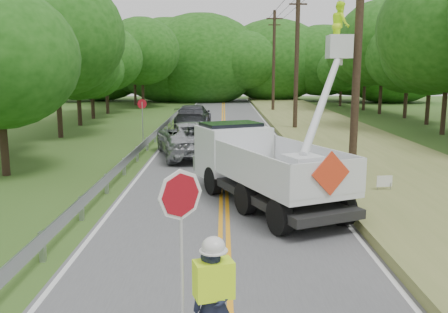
{
  "coord_description": "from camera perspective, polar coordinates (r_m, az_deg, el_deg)",
  "views": [
    {
      "loc": [
        -0.03,
        -9.18,
        4.27
      ],
      "look_at": [
        0.0,
        6.0,
        1.5
      ],
      "focal_mm": 38.22,
      "sensor_mm": 36.0,
      "label": 1
    }
  ],
  "objects": [
    {
      "name": "treeline_right",
      "position": [
        37.56,
        25.08,
        12.37
      ],
      "size": [
        11.96,
        53.13,
        11.39
      ],
      "color": "#332319",
      "rests_on": "ground"
    },
    {
      "name": "tall_grass_verge",
      "position": [
        24.59,
        16.75,
        0.25
      ],
      "size": [
        7.0,
        96.0,
        0.3
      ],
      "primitive_type": "cube",
      "color": "olive",
      "rests_on": "ground"
    },
    {
      "name": "suv_darkgrey",
      "position": [
        35.47,
        -3.69,
        4.84
      ],
      "size": [
        2.58,
        6.01,
        1.73
      ],
      "primitive_type": "imported",
      "rotation": [
        0.0,
        0.0,
        3.11
      ],
      "color": "#34363C",
      "rests_on": "road"
    },
    {
      "name": "yard_sign",
      "position": [
        16.86,
        18.64,
        -2.92
      ],
      "size": [
        0.54,
        0.1,
        0.78
      ],
      "color": "white",
      "rests_on": "ground"
    },
    {
      "name": "road",
      "position": [
        23.56,
        -0.03,
        -0.08
      ],
      "size": [
        7.2,
        96.0,
        0.03
      ],
      "color": "#535355",
      "rests_on": "ground"
    },
    {
      "name": "utility_poles",
      "position": [
        26.69,
        11.01,
        12.3
      ],
      "size": [
        1.6,
        43.3,
        10.0
      ],
      "color": "black",
      "rests_on": "ground"
    },
    {
      "name": "bucket_truck",
      "position": [
        15.99,
        4.34,
        0.5
      ],
      "size": [
        5.81,
        7.58,
        6.72
      ],
      "color": "black",
      "rests_on": "road"
    },
    {
      "name": "ground",
      "position": [
        10.12,
        0.06,
        -14.6
      ],
      "size": [
        140.0,
        140.0,
        0.0
      ],
      "primitive_type": "plane",
      "color": "#3C4E20",
      "rests_on": "ground"
    },
    {
      "name": "stop_sign_permanent",
      "position": [
        27.45,
        -9.74,
        4.98
      ],
      "size": [
        0.52,
        0.28,
        2.66
      ],
      "color": "#9FA3A6",
      "rests_on": "ground"
    },
    {
      "name": "treeline_horizon",
      "position": [
        65.52,
        0.35,
        11.41
      ],
      "size": [
        56.97,
        15.11,
        12.52
      ],
      "color": "#17470F",
      "rests_on": "ground"
    },
    {
      "name": "suv_silver",
      "position": [
        23.83,
        -4.08,
        2.15
      ],
      "size": [
        4.22,
        6.71,
        1.73
      ],
      "primitive_type": "imported",
      "rotation": [
        0.0,
        0.0,
        3.37
      ],
      "color": "#A3A6AA",
      "rests_on": "road"
    },
    {
      "name": "guardrail",
      "position": [
        24.69,
        -9.41,
        1.54
      ],
      "size": [
        0.18,
        48.0,
        0.77
      ],
      "color": "#9FA3A6",
      "rests_on": "ground"
    },
    {
      "name": "flagger",
      "position": [
        7.13,
        -1.36,
        -16.38
      ],
      "size": [
        1.1,
        0.64,
        2.93
      ],
      "color": "#191E33",
      "rests_on": "road"
    },
    {
      "name": "treeline_left",
      "position": [
        41.39,
        -14.94,
        11.83
      ],
      "size": [
        10.22,
        54.46,
        10.19
      ],
      "color": "#332319",
      "rests_on": "ground"
    }
  ]
}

